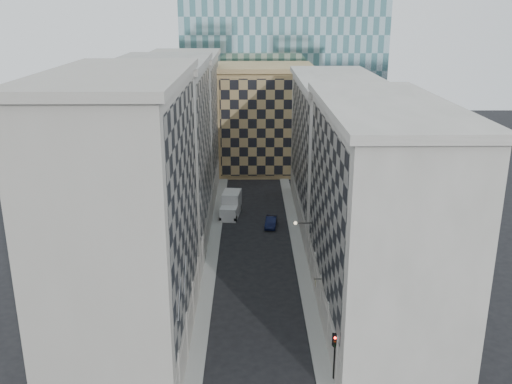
{
  "coord_description": "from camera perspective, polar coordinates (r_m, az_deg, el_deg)",
  "views": [
    {
      "loc": [
        -0.71,
        -33.22,
        28.29
      ],
      "look_at": [
        -0.15,
        15.07,
        12.63
      ],
      "focal_mm": 40.0,
      "sensor_mm": 36.0,
      "label": 1
    }
  ],
  "objects": [
    {
      "name": "flagpoles_left",
      "position": [
        44.46,
        -7.39,
        -9.35
      ],
      "size": [
        0.1,
        6.33,
        2.33
      ],
      "color": "gray",
      "rests_on": "ground"
    },
    {
      "name": "church_tower",
      "position": [
        115.23,
        -0.33,
        17.3
      ],
      "size": [
        7.2,
        7.2,
        51.5
      ],
      "color": "#322D27",
      "rests_on": "ground"
    },
    {
      "name": "sidewalk_east",
      "position": [
        69.49,
        4.34,
        -6.05
      ],
      "size": [
        1.5,
        100.0,
        0.15
      ],
      "primitive_type": "cube",
      "color": "gray",
      "rests_on": "ground"
    },
    {
      "name": "shop_sign",
      "position": [
        54.2,
        5.98,
        -8.96
      ],
      "size": [
        0.73,
        0.64,
        0.72
      ],
      "rotation": [
        0.0,
        0.0,
        -0.0
      ],
      "color": "black",
      "rests_on": "ground"
    },
    {
      "name": "bldg_right_b",
      "position": [
        78.32,
        7.9,
        4.17
      ],
      "size": [
        10.8,
        28.8,
        19.7
      ],
      "color": "#ABA79C",
      "rests_on": "ground"
    },
    {
      "name": "bldg_left_b",
      "position": [
        69.11,
        -9.12,
        3.52
      ],
      "size": [
        10.8,
        22.8,
        22.7
      ],
      "color": "gray",
      "rests_on": "ground"
    },
    {
      "name": "bracket_lamp",
      "position": [
        61.55,
        4.13,
        -3.12
      ],
      "size": [
        1.98,
        0.36,
        0.36
      ],
      "color": "black",
      "rests_on": "ground"
    },
    {
      "name": "dark_car",
      "position": [
        77.16,
        1.51,
        -3.01
      ],
      "size": [
        1.89,
        4.24,
        1.35
      ],
      "primitive_type": "imported",
      "rotation": [
        0.0,
        0.0,
        -0.12
      ],
      "color": "black",
      "rests_on": "ground"
    },
    {
      "name": "bldg_right_a",
      "position": [
        52.75,
        12.08,
        -2.37
      ],
      "size": [
        10.8,
        26.8,
        20.7
      ],
      "color": "#ABA79C",
      "rests_on": "ground"
    },
    {
      "name": "tan_block",
      "position": [
        102.9,
        0.86,
        7.4
      ],
      "size": [
        16.8,
        14.8,
        18.8
      ],
      "color": "tan",
      "rests_on": "ground"
    },
    {
      "name": "bldg_left_c",
      "position": [
        90.51,
        -7.15,
        6.7
      ],
      "size": [
        10.8,
        22.8,
        21.7
      ],
      "color": "#A7A196",
      "rests_on": "ground"
    },
    {
      "name": "traffic_light",
      "position": [
        46.54,
        7.88,
        -15.1
      ],
      "size": [
        0.5,
        0.47,
        4.02
      ],
      "rotation": [
        0.0,
        0.0,
        -0.23
      ],
      "color": "black",
      "rests_on": "sidewalk_east"
    },
    {
      "name": "bldg_left_a",
      "position": [
        48.27,
        -12.8,
        -2.45
      ],
      "size": [
        10.8,
        22.8,
        23.7
      ],
      "color": "#A7A196",
      "rests_on": "ground"
    },
    {
      "name": "sidewalk_west",
      "position": [
        69.38,
        -4.38,
        -6.09
      ],
      "size": [
        1.5,
        100.0,
        0.15
      ],
      "primitive_type": "cube",
      "color": "gray",
      "rests_on": "ground"
    },
    {
      "name": "box_truck",
      "position": [
        81.31,
        -2.52,
        -1.37
      ],
      "size": [
        3.07,
        6.11,
        3.22
      ],
      "rotation": [
        0.0,
        0.0,
        -0.12
      ],
      "color": "silver",
      "rests_on": "ground"
    }
  ]
}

